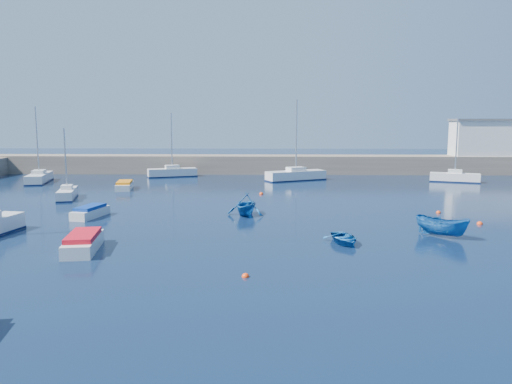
{
  "coord_description": "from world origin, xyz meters",
  "views": [
    {
      "loc": [
        -1.6,
        -26.71,
        7.66
      ],
      "look_at": [
        -2.64,
        15.44,
        1.6
      ],
      "focal_mm": 35.0,
      "sensor_mm": 36.0,
      "label": 1
    }
  ],
  "objects_px": {
    "harbor_office": "(488,138)",
    "dinghy_left": "(246,204)",
    "sailboat_7": "(455,177)",
    "dinghy_right": "(442,226)",
    "sailboat_4": "(39,177)",
    "sailboat_3": "(67,193)",
    "dinghy_center": "(344,238)",
    "motorboat_2": "(125,185)",
    "motorboat_0": "(83,242)",
    "sailboat_6": "(296,175)",
    "sailboat_5": "(172,172)",
    "motorboat_1": "(90,212)"
  },
  "relations": [
    {
      "from": "sailboat_7",
      "to": "motorboat_0",
      "type": "distance_m",
      "value": 48.47
    },
    {
      "from": "harbor_office",
      "to": "motorboat_1",
      "type": "distance_m",
      "value": 57.17
    },
    {
      "from": "sailboat_3",
      "to": "motorboat_0",
      "type": "distance_m",
      "value": 21.43
    },
    {
      "from": "dinghy_right",
      "to": "motorboat_2",
      "type": "bearing_deg",
      "value": 92.8
    },
    {
      "from": "motorboat_1",
      "to": "sailboat_4",
      "type": "bearing_deg",
      "value": 134.6
    },
    {
      "from": "motorboat_2",
      "to": "motorboat_0",
      "type": "bearing_deg",
      "value": -88.49
    },
    {
      "from": "sailboat_5",
      "to": "motorboat_0",
      "type": "distance_m",
      "value": 39.12
    },
    {
      "from": "sailboat_5",
      "to": "dinghy_right",
      "type": "relative_size",
      "value": 2.38
    },
    {
      "from": "sailboat_6",
      "to": "dinghy_center",
      "type": "height_order",
      "value": "sailboat_6"
    },
    {
      "from": "sailboat_6",
      "to": "dinghy_center",
      "type": "distance_m",
      "value": 33.25
    },
    {
      "from": "sailboat_3",
      "to": "sailboat_7",
      "type": "bearing_deg",
      "value": 3.78
    },
    {
      "from": "sailboat_5",
      "to": "dinghy_center",
      "type": "xyz_separation_m",
      "value": [
        17.93,
        -36.94,
        -0.32
      ]
    },
    {
      "from": "motorboat_0",
      "to": "motorboat_1",
      "type": "height_order",
      "value": "motorboat_0"
    },
    {
      "from": "dinghy_right",
      "to": "dinghy_center",
      "type": "bearing_deg",
      "value": 147.7
    },
    {
      "from": "sailboat_3",
      "to": "motorboat_1",
      "type": "relative_size",
      "value": 1.72
    },
    {
      "from": "sailboat_6",
      "to": "motorboat_0",
      "type": "relative_size",
      "value": 2.1
    },
    {
      "from": "motorboat_2",
      "to": "dinghy_center",
      "type": "bearing_deg",
      "value": -58.94
    },
    {
      "from": "sailboat_5",
      "to": "sailboat_4",
      "type": "bearing_deg",
      "value": 92.19
    },
    {
      "from": "sailboat_5",
      "to": "sailboat_6",
      "type": "xyz_separation_m",
      "value": [
        16.72,
        -3.72,
        0.05
      ]
    },
    {
      "from": "motorboat_0",
      "to": "motorboat_2",
      "type": "xyz_separation_m",
      "value": [
        -5.18,
        26.56,
        -0.06
      ]
    },
    {
      "from": "sailboat_4",
      "to": "dinghy_center",
      "type": "relative_size",
      "value": 3.09
    },
    {
      "from": "sailboat_5",
      "to": "dinghy_left",
      "type": "relative_size",
      "value": 2.53
    },
    {
      "from": "motorboat_0",
      "to": "dinghy_left",
      "type": "height_order",
      "value": "dinghy_left"
    },
    {
      "from": "sailboat_5",
      "to": "motorboat_1",
      "type": "bearing_deg",
      "value": 157.05
    },
    {
      "from": "motorboat_0",
      "to": "motorboat_2",
      "type": "relative_size",
      "value": 1.05
    },
    {
      "from": "sailboat_3",
      "to": "sailboat_6",
      "type": "relative_size",
      "value": 0.67
    },
    {
      "from": "sailboat_5",
      "to": "motorboat_1",
      "type": "height_order",
      "value": "sailboat_5"
    },
    {
      "from": "motorboat_0",
      "to": "dinghy_center",
      "type": "bearing_deg",
      "value": -1.39
    },
    {
      "from": "sailboat_3",
      "to": "dinghy_center",
      "type": "relative_size",
      "value": 2.28
    },
    {
      "from": "harbor_office",
      "to": "sailboat_7",
      "type": "distance_m",
      "value": 13.63
    },
    {
      "from": "sailboat_3",
      "to": "motorboat_2",
      "type": "relative_size",
      "value": 1.48
    },
    {
      "from": "sailboat_5",
      "to": "motorboat_1",
      "type": "xyz_separation_m",
      "value": [
        -1.03,
        -28.89,
        -0.2
      ]
    },
    {
      "from": "sailboat_7",
      "to": "dinghy_right",
      "type": "distance_m",
      "value": 32.4
    },
    {
      "from": "sailboat_7",
      "to": "dinghy_center",
      "type": "xyz_separation_m",
      "value": [
        -18.64,
        -32.03,
        -0.31
      ]
    },
    {
      "from": "sailboat_3",
      "to": "sailboat_4",
      "type": "height_order",
      "value": "sailboat_4"
    },
    {
      "from": "sailboat_7",
      "to": "dinghy_center",
      "type": "bearing_deg",
      "value": 169.34
    },
    {
      "from": "sailboat_4",
      "to": "motorboat_0",
      "type": "bearing_deg",
      "value": -74.66
    },
    {
      "from": "motorboat_2",
      "to": "dinghy_right",
      "type": "xyz_separation_m",
      "value": [
        27.68,
        -22.54,
        0.27
      ]
    },
    {
      "from": "sailboat_4",
      "to": "dinghy_left",
      "type": "relative_size",
      "value": 2.71
    },
    {
      "from": "harbor_office",
      "to": "motorboat_0",
      "type": "xyz_separation_m",
      "value": [
        -42.58,
        -44.09,
        -4.61
      ]
    },
    {
      "from": "motorboat_2",
      "to": "sailboat_4",
      "type": "bearing_deg",
      "value": 144.94
    },
    {
      "from": "sailboat_7",
      "to": "dinghy_left",
      "type": "bearing_deg",
      "value": 151.59
    },
    {
      "from": "sailboat_5",
      "to": "sailboat_7",
      "type": "distance_m",
      "value": 36.9
    },
    {
      "from": "sailboat_7",
      "to": "motorboat_2",
      "type": "height_order",
      "value": "sailboat_7"
    },
    {
      "from": "sailboat_7",
      "to": "sailboat_4",
      "type": "bearing_deg",
      "value": 111.36
    },
    {
      "from": "sailboat_6",
      "to": "sailboat_7",
      "type": "height_order",
      "value": "sailboat_6"
    },
    {
      "from": "motorboat_1",
      "to": "dinghy_right",
      "type": "bearing_deg",
      "value": -1.67
    },
    {
      "from": "sailboat_6",
      "to": "sailboat_7",
      "type": "xyz_separation_m",
      "value": [
        19.85,
        -1.19,
        -0.06
      ]
    },
    {
      "from": "sailboat_3",
      "to": "motorboat_0",
      "type": "xyz_separation_m",
      "value": [
        8.84,
        -19.52,
        -0.04
      ]
    },
    {
      "from": "harbor_office",
      "to": "dinghy_left",
      "type": "distance_m",
      "value": 46.94
    }
  ]
}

